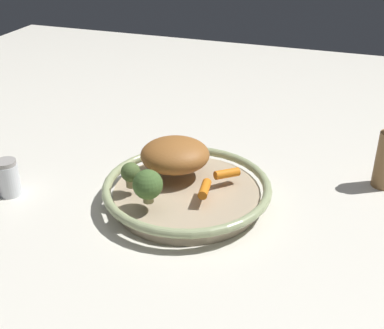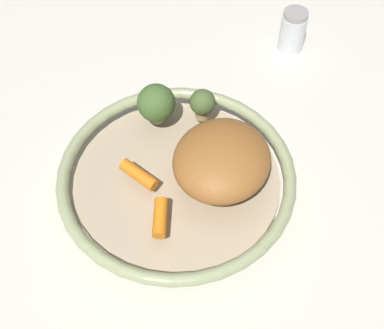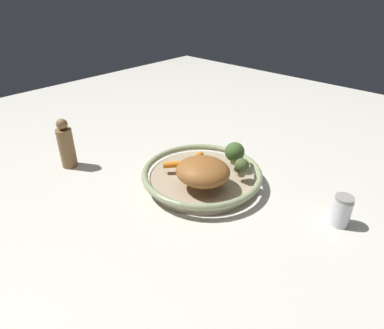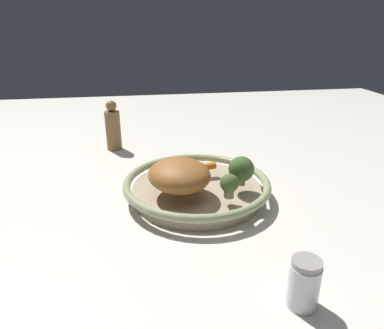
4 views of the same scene
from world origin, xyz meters
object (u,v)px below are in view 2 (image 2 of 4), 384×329
(baby_carrot_back, at_px, (139,175))
(salt_shaker, at_px, (293,31))
(baby_carrot_center, at_px, (160,218))
(broccoli_floret_large, at_px, (156,103))
(roast_chicken_piece, at_px, (222,160))
(serving_bowl, at_px, (177,180))
(broccoli_floret_mid, at_px, (202,103))

(baby_carrot_back, bearing_deg, salt_shaker, -170.79)
(baby_carrot_center, height_order, broccoli_floret_large, broccoli_floret_large)
(roast_chicken_piece, bearing_deg, baby_carrot_center, -0.03)
(roast_chicken_piece, height_order, baby_carrot_back, roast_chicken_piece)
(baby_carrot_center, relative_size, broccoli_floret_large, 0.82)
(baby_carrot_center, bearing_deg, roast_chicken_piece, 179.97)
(roast_chicken_piece, bearing_deg, broccoli_floret_large, -90.42)
(serving_bowl, relative_size, baby_carrot_center, 6.35)
(serving_bowl, distance_m, baby_carrot_center, 0.08)
(baby_carrot_back, relative_size, salt_shaker, 0.73)
(roast_chicken_piece, relative_size, broccoli_floret_mid, 2.81)
(baby_carrot_back, distance_m, broccoli_floret_large, 0.11)
(salt_shaker, bearing_deg, baby_carrot_back, 9.21)
(baby_carrot_center, distance_m, broccoli_floret_mid, 0.18)
(serving_bowl, relative_size, salt_shaker, 4.34)
(roast_chicken_piece, xyz_separation_m, broccoli_floret_large, (-0.00, -0.13, 0.00))
(baby_carrot_back, distance_m, salt_shaker, 0.39)
(baby_carrot_back, xyz_separation_m, salt_shaker, (-0.38, -0.06, -0.02))
(roast_chicken_piece, height_order, broccoli_floret_large, same)
(baby_carrot_center, bearing_deg, serving_bowl, -146.73)
(salt_shaker, bearing_deg, broccoli_floret_large, 0.13)
(baby_carrot_back, bearing_deg, baby_carrot_center, 71.70)
(serving_bowl, distance_m, roast_chicken_piece, 0.08)
(serving_bowl, xyz_separation_m, salt_shaker, (-0.34, -0.09, 0.01))
(serving_bowl, bearing_deg, broccoli_floret_mid, -152.95)
(baby_carrot_back, relative_size, broccoli_floret_large, 0.88)
(baby_carrot_center, bearing_deg, broccoli_floret_large, -129.64)
(baby_carrot_center, height_order, salt_shaker, salt_shaker)
(baby_carrot_back, xyz_separation_m, baby_carrot_center, (0.02, 0.07, -0.00))
(baby_carrot_center, distance_m, broccoli_floret_large, 0.17)
(roast_chicken_piece, relative_size, baby_carrot_back, 2.50)
(broccoli_floret_large, height_order, salt_shaker, broccoli_floret_large)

